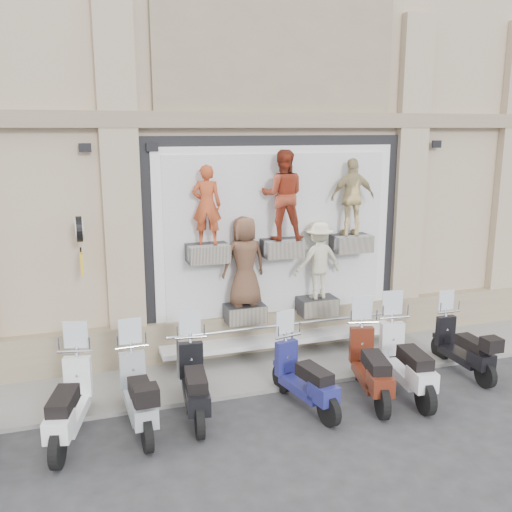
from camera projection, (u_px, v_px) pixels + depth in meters
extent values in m
plane|color=#2C2C2E|center=(335.00, 412.00, 9.64)|extent=(90.00, 90.00, 0.00)
cube|color=gray|center=(290.00, 362.00, 11.58)|extent=(16.00, 2.20, 0.08)
cube|color=black|center=(276.00, 241.00, 11.85)|extent=(5.60, 0.10, 4.30)
cube|color=white|center=(277.00, 241.00, 11.80)|extent=(5.10, 0.06, 3.90)
cube|color=white|center=(278.00, 242.00, 11.76)|extent=(4.70, 0.04, 3.60)
cube|color=white|center=(282.00, 337.00, 11.91)|extent=(5.10, 0.75, 0.10)
cube|color=#28282B|center=(208.00, 253.00, 11.05)|extent=(0.80, 0.50, 0.35)
imported|color=#D04F27|center=(207.00, 205.00, 10.85)|extent=(0.63, 0.50, 1.53)
cube|color=#28282B|center=(282.00, 248.00, 11.53)|extent=(0.80, 0.50, 0.35)
imported|color=maroon|center=(283.00, 195.00, 11.29)|extent=(1.04, 0.91, 1.79)
cube|color=#28282B|center=(351.00, 243.00, 12.00)|extent=(0.80, 0.50, 0.35)
imported|color=#D0BA80|center=(353.00, 197.00, 11.79)|extent=(0.97, 0.47, 1.60)
cube|color=#28282B|center=(245.00, 313.00, 11.57)|extent=(0.80, 0.50, 0.35)
imported|color=brown|center=(245.00, 261.00, 11.33)|extent=(0.93, 0.65, 1.81)
cube|color=#28282B|center=(317.00, 305.00, 12.06)|extent=(0.80, 0.50, 0.35)
imported|color=beige|center=(318.00, 260.00, 11.84)|extent=(1.11, 0.72, 1.63)
cube|color=black|center=(79.00, 227.00, 10.32)|extent=(0.06, 0.56, 0.06)
cylinder|color=black|center=(79.00, 229.00, 10.07)|extent=(0.10, 0.46, 0.46)
cube|color=yellow|center=(82.00, 262.00, 10.20)|extent=(0.04, 0.50, 0.38)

